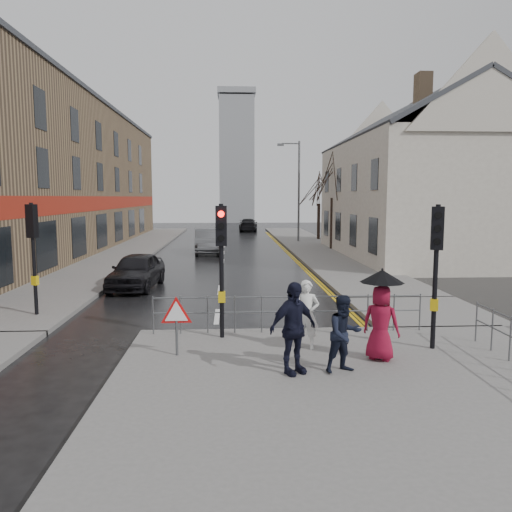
{
  "coord_description": "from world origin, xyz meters",
  "views": [
    {
      "loc": [
        0.41,
        -12.25,
        3.71
      ],
      "look_at": [
        1.24,
        3.37,
        1.85
      ],
      "focal_mm": 35.0,
      "sensor_mm": 36.0,
      "label": 1
    }
  ],
  "objects": [
    {
      "name": "car_mid",
      "position": [
        -1.04,
        20.79,
        0.8
      ],
      "size": [
        1.96,
        4.93,
        1.59
      ],
      "primitive_type": "imported",
      "rotation": [
        0.0,
        0.0,
        0.06
      ],
      "color": "#4B4D51",
      "rests_on": "ground"
    },
    {
      "name": "car_parked",
      "position": [
        -3.4,
        8.09,
        0.72
      ],
      "size": [
        2.05,
        4.35,
        1.44
      ],
      "primitive_type": "imported",
      "rotation": [
        0.0,
        0.0,
        -0.08
      ],
      "color": "black",
      "rests_on": "ground"
    },
    {
      "name": "right_pavement",
      "position": [
        6.5,
        25.0,
        0.07
      ],
      "size": [
        4.0,
        40.0,
        0.14
      ],
      "primitive_type": "cube",
      "color": "#605E5B",
      "rests_on": "ground"
    },
    {
      "name": "pedestrian_b",
      "position": [
        2.73,
        -2.48,
        0.94
      ],
      "size": [
        0.93,
        0.83,
        1.59
      ],
      "primitive_type": "imported",
      "rotation": [
        0.0,
        0.0,
        0.35
      ],
      "color": "black",
      "rests_on": "near_pavement"
    },
    {
      "name": "traffic_signal_near_right",
      "position": [
        5.2,
        -1.0,
        2.46
      ],
      "size": [
        0.34,
        0.33,
        3.4
      ],
      "color": "black",
      "rests_on": "near_pavement"
    },
    {
      "name": "street_lamp",
      "position": [
        5.82,
        28.0,
        4.71
      ],
      "size": [
        1.83,
        0.25,
        8.0
      ],
      "color": "#595B5E",
      "rests_on": "right_pavement"
    },
    {
      "name": "near_pavement",
      "position": [
        3.0,
        -3.5,
        0.07
      ],
      "size": [
        10.0,
        9.0,
        0.14
      ],
      "primitive_type": "cube",
      "color": "#605E5B",
      "rests_on": "ground"
    },
    {
      "name": "building_left_terrace",
      "position": [
        -12.0,
        22.0,
        5.0
      ],
      "size": [
        8.0,
        42.0,
        10.0
      ],
      "primitive_type": "cube",
      "color": "brown",
      "rests_on": "ground"
    },
    {
      "name": "left_pavement",
      "position": [
        -6.5,
        23.0,
        0.07
      ],
      "size": [
        4.0,
        44.0,
        0.14
      ],
      "primitive_type": "cube",
      "color": "#605E5B",
      "rests_on": "ground"
    },
    {
      "name": "car_far",
      "position": [
        2.44,
        41.85,
        0.69
      ],
      "size": [
        2.21,
        4.86,
        1.38
      ],
      "primitive_type": "imported",
      "rotation": [
        0.0,
        0.0,
        3.08
      ],
      "color": "black",
      "rests_on": "ground"
    },
    {
      "name": "traffic_signal_near_left",
      "position": [
        0.2,
        0.2,
        2.46
      ],
      "size": [
        0.28,
        0.27,
        3.4
      ],
      "color": "black",
      "rests_on": "near_pavement"
    },
    {
      "name": "guard_railing_front",
      "position": [
        1.95,
        0.6,
        0.86
      ],
      "size": [
        7.14,
        0.04,
        1.0
      ],
      "color": "#595B5E",
      "rests_on": "near_pavement"
    },
    {
      "name": "pavement_bridge_right",
      "position": [
        6.5,
        3.0,
        0.07
      ],
      "size": [
        4.0,
        4.2,
        0.14
      ],
      "primitive_type": "cube",
      "color": "#605E5B",
      "rests_on": "ground"
    },
    {
      "name": "tree_near",
      "position": [
        7.5,
        22.0,
        5.14
      ],
      "size": [
        2.4,
        2.4,
        6.58
      ],
      "color": "black",
      "rests_on": "right_pavement"
    },
    {
      "name": "pedestrian_d",
      "position": [
        1.67,
        -2.51,
        1.08
      ],
      "size": [
        1.19,
        0.95,
        1.88
      ],
      "primitive_type": "imported",
      "rotation": [
        0.0,
        0.0,
        0.52
      ],
      "color": "black",
      "rests_on": "near_pavement"
    },
    {
      "name": "tree_far",
      "position": [
        8.0,
        30.0,
        4.42
      ],
      "size": [
        2.4,
        2.4,
        5.64
      ],
      "color": "black",
      "rests_on": "right_pavement"
    },
    {
      "name": "pedestrian_with_umbrella",
      "position": [
        3.71,
        -1.75,
        1.24
      ],
      "size": [
        0.97,
        0.96,
        2.0
      ],
      "color": "maroon",
      "rests_on": "near_pavement"
    },
    {
      "name": "building_right_cream",
      "position": [
        12.0,
        18.0,
        4.78
      ],
      "size": [
        9.0,
        16.4,
        10.1
      ],
      "color": "beige",
      "rests_on": "ground"
    },
    {
      "name": "pedestrian_a",
      "position": [
        2.21,
        -0.85,
        0.96
      ],
      "size": [
        0.66,
        0.51,
        1.63
      ],
      "primitive_type": "imported",
      "rotation": [
        0.0,
        0.0,
        -0.22
      ],
      "color": "silver",
      "rests_on": "near_pavement"
    },
    {
      "name": "ground",
      "position": [
        0.0,
        0.0,
        0.0
      ],
      "size": [
        120.0,
        120.0,
        0.0
      ],
      "primitive_type": "plane",
      "color": "black",
      "rests_on": "ground"
    },
    {
      "name": "church_tower",
      "position": [
        1.5,
        62.0,
        9.0
      ],
      "size": [
        5.0,
        5.0,
        18.0
      ],
      "primitive_type": "cube",
      "color": "gray",
      "rests_on": "ground"
    },
    {
      "name": "warning_sign",
      "position": [
        -0.8,
        -1.21,
        1.04
      ],
      "size": [
        0.8,
        0.07,
        1.35
      ],
      "color": "#595B5E",
      "rests_on": "near_pavement"
    },
    {
      "name": "traffic_signal_far_left",
      "position": [
        -5.5,
        3.0,
        2.46
      ],
      "size": [
        0.34,
        0.33,
        3.4
      ],
      "color": "black",
      "rests_on": "left_pavement"
    }
  ]
}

